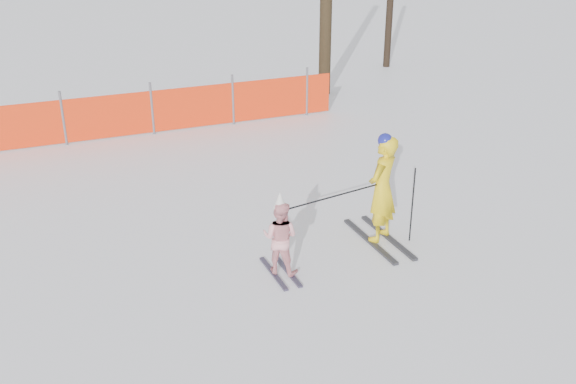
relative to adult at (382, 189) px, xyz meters
The scene contains 5 objects.
ground 1.76m from the adult, behind, with size 120.00×120.00×0.00m, color white.
adult is the anchor object (origin of this frame).
child 1.91m from the adult, 169.91° to the right, with size 0.68×0.99×1.30m.
ski_poles 0.38m from the adult, 151.32° to the right, with size 2.20×0.31×1.26m.
safety_fence 8.40m from the adult, 125.96° to the left, with size 14.66×0.06×1.25m.
Camera 1 is at (-3.43, -7.66, 4.88)m, focal length 40.00 mm.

